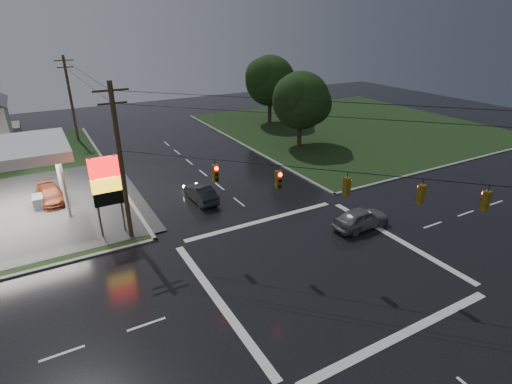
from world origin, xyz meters
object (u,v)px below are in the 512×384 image
tree_ne_far (271,81)px  car_crossing (361,218)px  pylon_sign (106,183)px  utility_pole_n (71,98)px  tree_ne_near (302,101)px  utility_pole_nw (121,162)px  car_north (201,193)px  car_pump (51,195)px

tree_ne_far → car_crossing: 33.93m
car_crossing → pylon_sign: bearing=62.7°
tree_ne_far → car_crossing: tree_ne_far is taller
utility_pole_n → car_crossing: 39.03m
car_crossing → tree_ne_far: bearing=-20.8°
utility_pole_n → tree_ne_near: bearing=-34.1°
utility_pole_nw → car_north: (6.76, 3.30, -5.00)m
pylon_sign → car_north: 8.74m
tree_ne_near → car_crossing: size_ratio=1.96×
pylon_sign → car_crossing: pylon_sign is taller
pylon_sign → car_pump: size_ratio=1.27×
car_north → car_pump: size_ratio=0.93×
utility_pole_nw → utility_pole_n: 28.50m
car_crossing → car_pump: size_ratio=0.97×
tree_ne_near → car_crossing: 21.75m
utility_pole_n → car_north: 26.52m
tree_ne_near → tree_ne_far: 12.39m
utility_pole_nw → tree_ne_near: size_ratio=1.22×
car_crossing → tree_ne_near: bearing=-24.1°
utility_pole_n → tree_ne_far: utility_pole_n is taller
pylon_sign → tree_ne_near: (24.64, 11.49, 1.55)m
car_north → car_pump: 12.81m
car_north → car_crossing: bearing=128.2°
utility_pole_n → tree_ne_far: bearing=-8.5°
utility_pole_n → car_crossing: bearing=-66.6°
utility_pole_nw → car_pump: bearing=115.6°
utility_pole_nw → car_north: utility_pole_nw is taller
utility_pole_nw → tree_ne_near: (23.64, 12.49, -0.16)m
tree_ne_near → car_crossing: (-8.24, -19.55, -4.78)m
utility_pole_nw → car_pump: utility_pole_nw is taller
tree_ne_near → car_pump: bearing=-173.7°
car_pump → car_north: bearing=-35.2°
utility_pole_n → car_pump: bearing=-103.3°
pylon_sign → utility_pole_nw: 2.22m
utility_pole_n → car_crossing: utility_pole_n is taller
utility_pole_n → car_pump: utility_pole_n is taller
pylon_sign → car_pump: (-3.50, 8.41, -3.33)m
tree_ne_near → tree_ne_far: bearing=75.9°
utility_pole_nw → tree_ne_far: (26.65, 24.49, 0.46)m
tree_ne_far → car_crossing: bearing=-109.6°
utility_pole_n → pylon_sign: bearing=-92.1°
car_north → car_crossing: 13.48m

